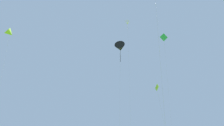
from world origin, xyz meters
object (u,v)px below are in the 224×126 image
kite_black_delta (120,48)px  kite_green_diamond (164,38)px  kite_lime_delta (10,33)px  kite_lime_diamond (157,88)px  kite_white_delta (127,23)px

kite_black_delta → kite_green_diamond: bearing=47.3°
kite_lime_delta → kite_lime_diamond: bearing=-3.6°
kite_black_delta → kite_lime_delta: size_ratio=0.78×
kite_black_delta → kite_white_delta: size_ratio=0.63×
kite_lime_diamond → kite_black_delta: bearing=-162.5°
kite_green_diamond → kite_lime_diamond: kite_green_diamond is taller
kite_green_diamond → kite_lime_delta: 49.04m
kite_white_delta → kite_green_diamond: kite_white_delta is taller
kite_white_delta → kite_green_diamond: (13.60, 7.17, -1.61)m
kite_black_delta → kite_lime_delta: kite_lime_delta is taller
kite_white_delta → kite_lime_diamond: size_ratio=2.77×
kite_black_delta → kite_lime_diamond: size_ratio=1.75×
kite_black_delta → kite_green_diamond: 27.64m
kite_black_delta → kite_white_delta: kite_white_delta is taller
kite_black_delta → kite_lime_delta: (-30.10, 5.24, 6.46)m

